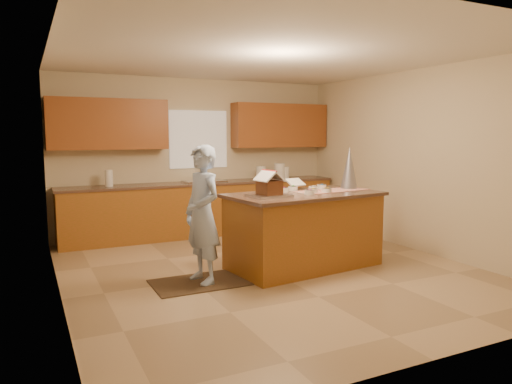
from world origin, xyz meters
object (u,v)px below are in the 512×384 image
(island_base, at_px, (304,232))
(boy, at_px, (203,214))
(tinsel_tree, at_px, (349,168))
(gingerbread_house, at_px, (269,185))

(island_base, height_order, boy, boy)
(tinsel_tree, relative_size, boy, 0.36)
(boy, relative_size, gingerbread_house, 4.87)
(island_base, distance_m, boy, 1.47)
(tinsel_tree, xyz_separation_m, boy, (-2.24, -0.21, -0.46))
(boy, bearing_deg, gingerbread_house, 74.58)
(gingerbread_house, bearing_deg, tinsel_tree, 10.96)
(tinsel_tree, bearing_deg, island_base, -169.67)
(island_base, distance_m, tinsel_tree, 1.16)
(island_base, distance_m, gingerbread_house, 0.88)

